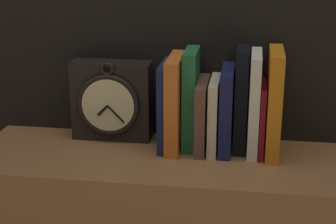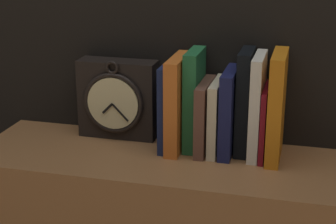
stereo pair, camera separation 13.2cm
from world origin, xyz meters
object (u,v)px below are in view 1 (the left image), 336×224
book_slot2_green (191,99)px  book_slot7_white (254,103)px  clock (112,101)px  book_slot3_brown (202,115)px  book_slot6_black (241,100)px  book_slot1_orange (175,103)px  book_slot5_navy (227,110)px  book_slot4_cream (214,115)px  book_slot9_orange (274,103)px  book_slot8_maroon (262,118)px  book_slot0_navy (165,105)px

book_slot2_green → book_slot7_white: (0.16, -0.01, -0.00)m
clock → book_slot3_brown: clock is taller
clock → book_slot3_brown: bearing=-8.7°
book_slot6_black → book_slot3_brown: bearing=-169.9°
clock → book_slot1_orange: bearing=-13.1°
book_slot5_navy → book_slot7_white: (0.07, 0.00, 0.02)m
book_slot2_green → book_slot6_black: size_ratio=0.97×
book_slot3_brown → book_slot4_cream: size_ratio=0.98×
book_slot5_navy → book_slot9_orange: size_ratio=0.81×
book_slot1_orange → book_slot8_maroon: size_ratio=1.36×
book_slot0_navy → book_slot6_black: (0.19, 0.01, 0.02)m
book_slot2_green → book_slot6_black: (0.12, 0.00, 0.00)m
book_slot7_white → book_slot8_maroon: size_ratio=1.44×
book_slot4_cream → book_slot6_black: book_slot6_black is taller
clock → book_slot3_brown: size_ratio=1.22×
book_slot5_navy → book_slot8_maroon: bearing=1.0°
book_slot5_navy → book_slot0_navy: bearing=179.2°
book_slot0_navy → book_slot4_cream: (0.12, -0.00, -0.02)m
clock → book_slot9_orange: 0.41m
book_slot4_cream → book_slot5_navy: size_ratio=0.86×
book_slot5_navy → clock: bearing=173.3°
book_slot8_maroon → book_slot3_brown: bearing=-178.8°
clock → book_slot9_orange: bearing=-5.6°
book_slot0_navy → book_slot2_green: size_ratio=0.87×
book_slot9_orange → clock: bearing=174.4°
book_slot9_orange → book_slot7_white: bearing=170.4°
book_slot3_brown → book_slot9_orange: 0.18m
book_slot2_green → book_slot6_black: book_slot6_black is taller
book_slot5_navy → book_slot7_white: bearing=2.5°
book_slot3_brown → book_slot9_orange: size_ratio=0.68×
clock → book_slot0_navy: (0.14, -0.03, 0.01)m
book_slot5_navy → book_slot6_black: size_ratio=0.82×
clock → book_slot6_black: book_slot6_black is taller
clock → book_slot9_orange: (0.41, -0.04, 0.03)m
book_slot8_maroon → book_slot5_navy: bearing=-179.0°
book_slot0_navy → book_slot4_cream: book_slot0_navy is taller
book_slot3_brown → book_slot9_orange: book_slot9_orange is taller
book_slot3_brown → book_slot0_navy: bearing=177.8°
book_slot3_brown → book_slot4_cream: book_slot4_cream is taller
book_slot1_orange → book_slot4_cream: size_ratio=1.31×
book_slot0_navy → book_slot1_orange: bearing=-15.1°
book_slot7_white → clock: bearing=175.0°
book_slot7_white → book_slot9_orange: 0.05m
book_slot2_green → book_slot3_brown: book_slot2_green is taller
book_slot5_navy → book_slot4_cream: bearing=177.7°
book_slot2_green → book_slot4_cream: (0.06, -0.01, -0.03)m
clock → book_slot0_navy: size_ratio=0.99×
book_slot2_green → book_slot7_white: size_ratio=1.00×
book_slot1_orange → book_slot7_white: size_ratio=0.94×
book_slot7_white → book_slot3_brown: bearing=-178.0°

